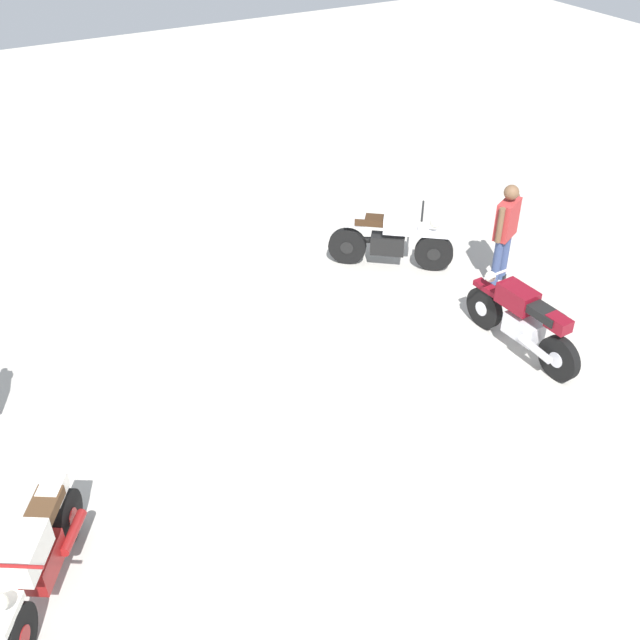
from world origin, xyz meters
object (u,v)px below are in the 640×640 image
person_in_red_shirt (505,229)px  motorcycle_silver_cruiser (390,239)px  motorcycle_maroon_cruiser (522,321)px  motorcycle_cream_vintage (39,559)px

person_in_red_shirt → motorcycle_silver_cruiser: bearing=16.1°
motorcycle_maroon_cruiser → person_in_red_shirt: size_ratio=1.21×
motorcycle_maroon_cruiser → motorcycle_cream_vintage: (6.74, 0.80, -0.03)m
motorcycle_maroon_cruiser → motorcycle_cream_vintage: size_ratio=1.20×
motorcycle_maroon_cruiser → motorcycle_cream_vintage: 6.79m
motorcycle_silver_cruiser → motorcycle_cream_vintage: bearing=-112.6°
motorcycle_cream_vintage → person_in_red_shirt: person_in_red_shirt is taller
motorcycle_maroon_cruiser → person_in_red_shirt: bearing=-34.7°
motorcycle_silver_cruiser → motorcycle_maroon_cruiser: bearing=-46.0°
motorcycle_silver_cruiser → motorcycle_cream_vintage: 7.40m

